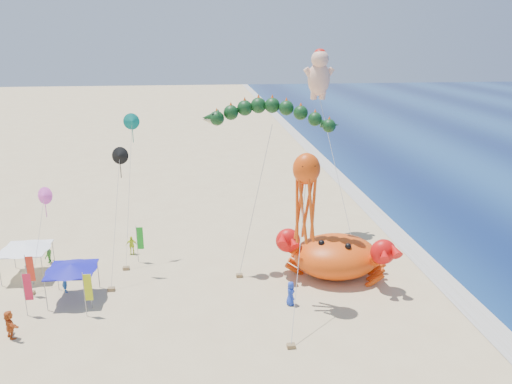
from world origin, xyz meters
The scene contains 11 objects.
ground centered at (0.00, 0.00, 0.00)m, with size 320.00×320.00×0.00m, color #D1B784.
foam_strip centered at (12.00, 0.00, 0.01)m, with size 320.00×320.00×0.00m, color silver.
crab_inflatable centered at (4.05, 0.31, 1.72)m, with size 8.92×7.65×3.91m.
dragon_kite centered at (-0.90, 2.33, 12.02)m, with size 9.99×3.04×13.12m.
cherub_kite centered at (4.62, 10.39, 14.65)m, with size 3.20×8.34×16.76m.
octopus_kite centered at (0.61, -3.52, 8.17)m, with size 2.88×6.09×10.71m.
canopy_blue centered at (-15.31, -1.03, 2.44)m, with size 3.47×3.47×2.71m.
canopy_white centered at (-19.64, 3.03, 2.44)m, with size 3.62×3.62×2.71m.
feather_flags centered at (-15.27, -0.57, 2.01)m, with size 7.68×8.12×3.20m.
beachgoers centered at (-14.84, -0.50, 0.86)m, with size 19.81×12.86×1.86m.
small_kites centered at (-13.65, 3.75, 8.13)m, with size 7.75×6.79×12.03m.
Camera 1 is at (-6.16, -33.84, 17.83)m, focal length 35.00 mm.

